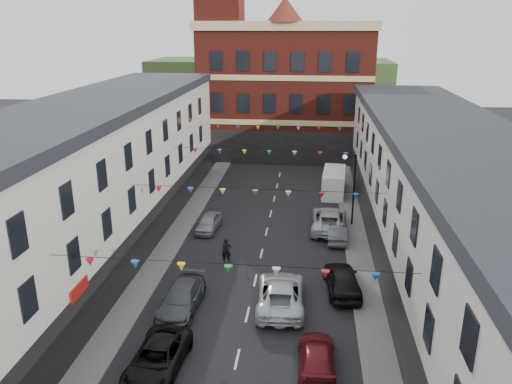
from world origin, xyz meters
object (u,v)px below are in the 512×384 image
at_px(car_left_c, 157,359).
at_px(car_right_e, 337,233).
at_px(moving_car, 281,293).
at_px(white_van, 334,182).
at_px(car_left_d, 182,298).
at_px(car_right_d, 342,280).
at_px(pedestrian, 226,251).
at_px(street_lamp, 351,180).
at_px(car_left_e, 209,223).
at_px(car_right_f, 329,220).
at_px(car_right_c, 317,357).

bearing_deg(car_left_c, car_right_e, 63.30).
relative_size(car_right_e, moving_car, 0.68).
height_order(moving_car, white_van, white_van).
xyz_separation_m(car_left_d, car_right_e, (9.32, 10.79, -0.07)).
distance_m(car_right_d, pedestrian, 8.26).
distance_m(car_left_c, car_right_d, 12.42).
xyz_separation_m(white_van, pedestrian, (-7.83, -15.79, -0.26)).
xyz_separation_m(street_lamp, moving_car, (-4.75, -12.83, -3.10)).
bearing_deg(car_left_c, car_left_e, 96.03).
bearing_deg(car_right_f, white_van, -92.43).
distance_m(car_right_f, moving_car, 12.31).
distance_m(street_lamp, car_left_d, 17.60).
relative_size(car_left_d, car_right_c, 1.14).
relative_size(car_right_c, car_right_e, 1.11).
distance_m(car_left_e, car_right_f, 9.63).
bearing_deg(street_lamp, car_left_c, -117.76).
xyz_separation_m(car_left_c, car_right_e, (9.10, 16.21, -0.04)).
relative_size(car_left_c, pedestrian, 2.72).
xyz_separation_m(car_left_c, pedestrian, (1.37, 11.50, 0.22)).
height_order(street_lamp, moving_car, street_lamp).
relative_size(street_lamp, car_left_c, 1.21).
xyz_separation_m(car_right_c, car_right_d, (1.60, 7.44, 0.18)).
distance_m(car_left_c, car_right_e, 18.59).
xyz_separation_m(car_left_d, car_right_d, (9.28, 3.06, 0.09)).
xyz_separation_m(car_right_d, moving_car, (-3.66, -2.04, -0.01)).
height_order(car_left_c, car_left_e, car_left_c).
bearing_deg(car_right_d, street_lamp, -101.50).
bearing_deg(car_right_f, moving_car, 77.17).
relative_size(car_right_c, moving_car, 0.75).
bearing_deg(moving_car, car_left_e, -61.41).
relative_size(car_left_c, moving_car, 0.86).
xyz_separation_m(car_left_c, car_left_d, (-0.22, 5.42, 0.03)).
bearing_deg(moving_car, car_left_c, 47.62).
relative_size(street_lamp, car_right_e, 1.52).
height_order(car_right_e, car_right_f, car_right_f).
height_order(car_left_d, car_left_e, car_left_d).
bearing_deg(car_right_c, car_left_d, -30.23).
relative_size(car_left_e, pedestrian, 2.05).
relative_size(car_left_d, car_right_e, 1.26).
bearing_deg(car_left_e, car_right_d, -36.82).
relative_size(car_left_c, car_right_c, 1.14).
distance_m(car_right_d, moving_car, 4.19).
distance_m(car_left_c, pedestrian, 11.59).
bearing_deg(white_van, car_right_c, -89.30).
bearing_deg(car_left_e, street_lamp, 14.69).
height_order(car_left_c, moving_car, moving_car).
bearing_deg(moving_car, street_lamp, -112.77).
distance_m(car_right_f, pedestrian, 9.91).
relative_size(car_left_d, car_right_d, 1.04).
height_order(car_right_d, pedestrian, pedestrian).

